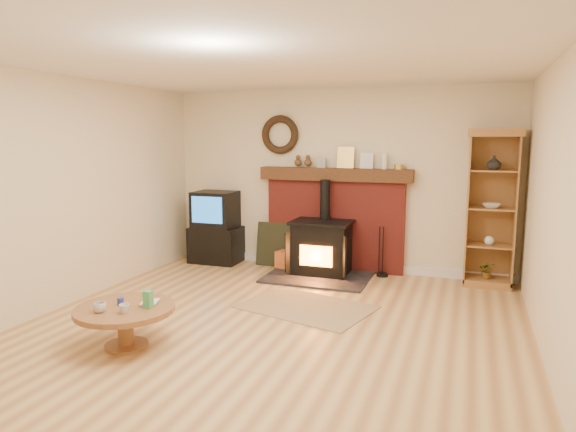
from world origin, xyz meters
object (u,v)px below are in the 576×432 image
at_px(wood_stove, 321,249).
at_px(coffee_table, 125,314).
at_px(tv_unit, 216,229).
at_px(curio_cabinet, 491,208).

relative_size(wood_stove, coffee_table, 1.55).
distance_m(tv_unit, curio_cabinet, 3.95).
relative_size(curio_cabinet, coffee_table, 2.24).
bearing_deg(coffee_table, curio_cabinet, 45.94).
bearing_deg(tv_unit, wood_stove, -6.31).
distance_m(wood_stove, coffee_table, 3.17).
height_order(tv_unit, curio_cabinet, curio_cabinet).
xyz_separation_m(wood_stove, tv_unit, (-1.74, 0.19, 0.15)).
xyz_separation_m(wood_stove, curio_cabinet, (2.18, 0.28, 0.64)).
xyz_separation_m(wood_stove, coffee_table, (-1.00, -3.00, -0.06)).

